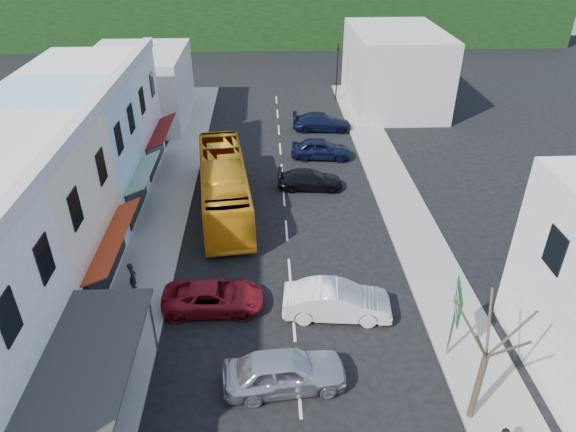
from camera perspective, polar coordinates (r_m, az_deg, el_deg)
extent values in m
plane|color=black|center=(24.06, 0.65, -11.95)|extent=(120.00, 120.00, 0.00)
cube|color=gray|center=(32.68, -13.57, 0.13)|extent=(3.00, 52.00, 0.15)
cube|color=gray|center=(33.15, 12.75, 0.72)|extent=(3.00, 52.00, 0.15)
cube|color=#5D0F0E|center=(19.45, -24.96, -16.13)|extent=(1.30, 7.65, 0.08)
cube|color=beige|center=(26.60, -27.67, -0.64)|extent=(7.00, 8.00, 8.00)
cube|color=#A53214|center=(25.60, -18.84, -2.27)|extent=(1.30, 6.80, 0.08)
cube|color=#A4C2D3|center=(32.32, -23.20, 5.90)|extent=(7.00, 6.00, 8.00)
cube|color=#195926|center=(31.49, -15.84, 4.74)|extent=(1.30, 5.10, 0.08)
cube|color=beige|center=(38.01, -20.25, 10.12)|extent=(7.00, 7.00, 8.00)
cube|color=#5D0F0E|center=(37.31, -13.91, 9.19)|extent=(1.30, 5.95, 0.08)
cube|color=#B7B2A8|center=(47.80, -16.15, 13.62)|extent=(8.00, 10.00, 6.00)
cube|color=#B7B2A8|center=(50.72, 11.73, 15.74)|extent=(8.00, 12.00, 7.00)
imported|color=orange|center=(32.18, -7.13, 3.32)|extent=(3.85, 11.81, 3.10)
imported|color=silver|center=(21.11, -0.39, -17.07)|extent=(4.56, 2.23, 1.40)
imported|color=silver|center=(24.19, 5.44, -9.61)|extent=(4.55, 2.21, 1.40)
imported|color=maroon|center=(24.71, -8.27, -8.82)|extent=(4.60, 1.90, 1.40)
imported|color=black|center=(34.71, 2.48, 4.15)|extent=(4.62, 2.15, 1.40)
imported|color=black|center=(39.17, 3.68, 7.38)|extent=(4.57, 2.27, 1.40)
imported|color=black|center=(44.51, 3.78, 10.36)|extent=(4.61, 2.12, 1.40)
imported|color=black|center=(26.31, -16.90, -6.37)|extent=(0.53, 0.68, 1.70)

